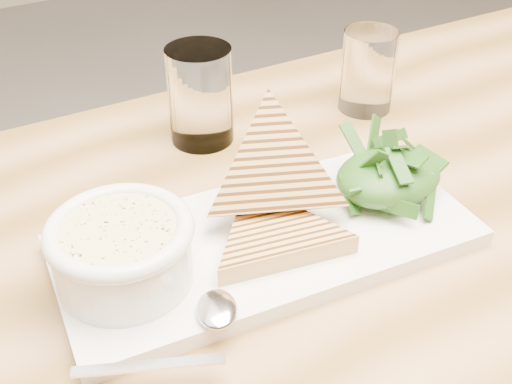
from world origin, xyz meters
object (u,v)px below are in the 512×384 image
table_top (382,292)px  glass_far (368,71)px  glass_near (200,95)px  platter (267,241)px  soup_bowl (123,258)px

table_top → glass_far: bearing=55.2°
table_top → glass_near: bearing=96.7°
platter → glass_far: size_ratio=3.77×
platter → glass_near: (0.04, 0.20, 0.05)m
table_top → glass_far: 0.31m
glass_near → glass_far: 0.21m
soup_bowl → glass_near: glass_near is taller
soup_bowl → glass_far: (0.37, 0.16, 0.01)m
table_top → platter: platter is taller
platter → glass_far: glass_far is taller
table_top → glass_near: size_ratio=11.31×
platter → soup_bowl: (-0.13, 0.01, 0.03)m
platter → soup_bowl: bearing=175.9°
table_top → platter: (-0.07, 0.08, 0.03)m
table_top → glass_far: size_ratio=12.55×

